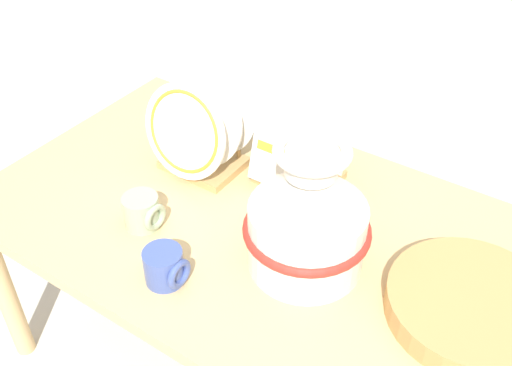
# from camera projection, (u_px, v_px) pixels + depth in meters

# --- Properties ---
(ground_plane) EXTENTS (14.00, 14.00, 0.00)m
(ground_plane) POSITION_uv_depth(u_px,v_px,m) (256.00, 363.00, 1.81)
(ground_plane) COLOR beige
(display_table) EXTENTS (1.35, 0.80, 0.59)m
(display_table) POSITION_uv_depth(u_px,v_px,m) (256.00, 238.00, 1.49)
(display_table) COLOR tan
(display_table) RESTS_ON ground_plane
(ceramic_vase) EXTENTS (0.28, 0.28, 0.32)m
(ceramic_vase) POSITION_uv_depth(u_px,v_px,m) (308.00, 218.00, 1.25)
(ceramic_vase) COLOR white
(ceramic_vase) RESTS_ON display_table
(dish_rack_round_plates) EXTENTS (0.25, 0.20, 0.27)m
(dish_rack_round_plates) POSITION_uv_depth(u_px,v_px,m) (199.00, 134.00, 1.54)
(dish_rack_round_plates) COLOR tan
(dish_rack_round_plates) RESTS_ON display_table
(dish_rack_square_plates) EXTENTS (0.20, 0.19, 0.22)m
(dish_rack_square_plates) POSITION_uv_depth(u_px,v_px,m) (301.00, 153.00, 1.51)
(dish_rack_square_plates) COLOR tan
(dish_rack_square_plates) RESTS_ON display_table
(wicker_charger_stack) EXTENTS (0.34, 0.34, 0.05)m
(wicker_charger_stack) POSITION_uv_depth(u_px,v_px,m) (471.00, 306.00, 1.20)
(wicker_charger_stack) COLOR tan
(wicker_charger_stack) RESTS_ON display_table
(mug_sage_glaze) EXTENTS (0.09, 0.09, 0.08)m
(mug_sage_glaze) POSITION_uv_depth(u_px,v_px,m) (143.00, 212.00, 1.40)
(mug_sage_glaze) COLOR #9EB28E
(mug_sage_glaze) RESTS_ON display_table
(mug_cobalt_glaze) EXTENTS (0.09, 0.09, 0.08)m
(mug_cobalt_glaze) POSITION_uv_depth(u_px,v_px,m) (165.00, 267.00, 1.27)
(mug_cobalt_glaze) COLOR #42569E
(mug_cobalt_glaze) RESTS_ON display_table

